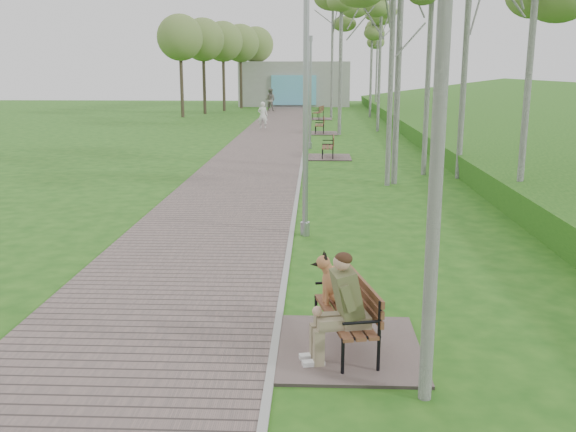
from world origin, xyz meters
The scene contains 16 objects.
ground centered at (0.00, 0.00, 0.00)m, with size 120.00×120.00×0.00m, color #205415.
walkway centered at (-1.75, 21.50, 0.02)m, with size 3.50×67.00×0.04m, color #675853.
kerb centered at (0.00, 21.50, 0.03)m, with size 0.10×67.00×0.05m, color #999993.
embankment centered at (12.00, 20.00, 0.00)m, with size 14.00×70.00×1.60m, color #478525.
building_north centered at (-1.50, 50.97, 1.99)m, with size 10.00×5.20×4.00m.
bench_main centered at (0.82, -2.42, 0.44)m, with size 1.80×2.00×1.57m.
bench_second centered at (0.97, 15.14, 0.19)m, with size 1.72×1.91×1.06m.
bench_third centered at (0.70, 24.66, 0.21)m, with size 1.81×2.02×1.11m.
bench_far centered at (0.65, 34.58, 0.21)m, with size 1.83×2.03×1.12m.
lamp_post_near centered at (0.28, 3.17, 2.32)m, with size 0.19×0.19×4.97m.
lamp_post_second centered at (0.24, 17.99, 2.22)m, with size 0.18×0.18×4.74m.
lamp_post_third centered at (0.14, 31.12, 2.47)m, with size 0.20×0.20×5.29m.
pedestrian_near centered at (-2.55, 27.19, 0.78)m, with size 0.57×0.37×1.55m, color white.
pedestrian_far centered at (-3.20, 42.56, 0.92)m, with size 0.89×0.69×1.83m, color gray.
birch_far_c centered at (4.33, 36.46, 6.00)m, with size 2.31×2.31×7.64m.
birch_distant_b centered at (5.24, 42.18, 6.70)m, with size 2.23×2.23×8.53m.
Camera 1 is at (0.49, -9.80, 3.41)m, focal length 40.00 mm.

